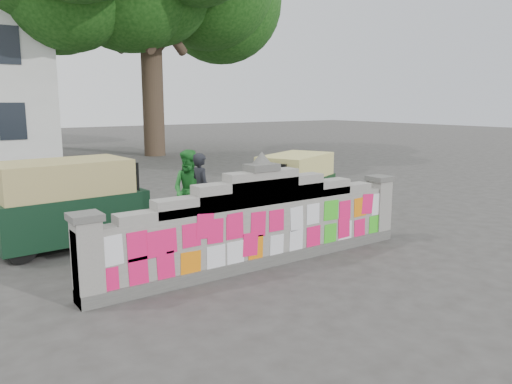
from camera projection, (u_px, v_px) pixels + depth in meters
ground at (262, 265)px, 8.83m from camera, size 100.00×100.00×0.00m
parapet_wall at (262, 224)px, 8.69m from camera, size 6.48×0.44×2.01m
cyclist_bike at (201, 215)px, 10.68m from camera, size 1.73×0.64×0.90m
cyclist_rider at (201, 201)px, 10.63m from camera, size 0.38×0.57×1.53m
pedestrian at (191, 191)px, 11.02m from camera, size 1.07×1.11×1.81m
rickshaw_left at (68, 202)px, 9.87m from camera, size 3.14×1.61×1.72m
rickshaw_right at (294, 183)px, 12.79m from camera, size 2.81×2.12×1.51m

